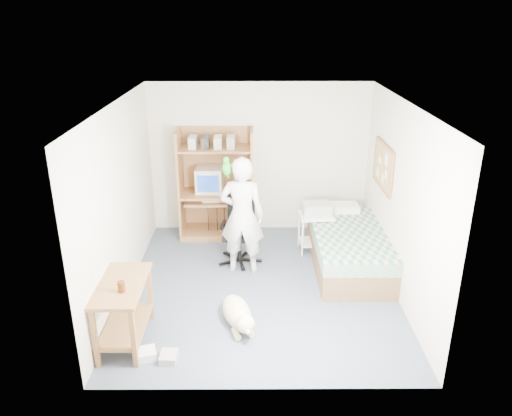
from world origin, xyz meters
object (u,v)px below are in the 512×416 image
(bed, at_px, (348,247))
(side_desk, at_px, (123,304))
(dog, at_px, (238,314))
(office_chair, at_px, (240,238))
(computer_hutch, at_px, (217,188))
(printer_cart, at_px, (316,227))
(person, at_px, (242,216))

(bed, relative_size, side_desk, 2.02)
(bed, relative_size, dog, 2.13)
(office_chair, bearing_deg, computer_hutch, 119.40)
(dog, distance_m, printer_cart, 2.31)
(bed, bearing_deg, dog, -136.28)
(bed, xyz_separation_m, side_desk, (-2.85, -1.82, 0.21))
(dog, bearing_deg, office_chair, 73.35)
(office_chair, height_order, person, person)
(side_desk, height_order, person, person)
(bed, relative_size, office_chair, 1.96)
(office_chair, relative_size, dog, 1.09)
(bed, distance_m, printer_cart, 0.66)
(side_desk, bearing_deg, person, 52.26)
(computer_hutch, distance_m, office_chair, 1.13)
(computer_hutch, distance_m, side_desk, 3.08)
(printer_cart, bearing_deg, bed, -51.44)
(person, bearing_deg, office_chair, -75.17)
(office_chair, height_order, printer_cart, office_chair)
(side_desk, relative_size, dog, 1.05)
(side_desk, distance_m, office_chair, 2.34)
(bed, bearing_deg, person, -174.70)
(bed, xyz_separation_m, person, (-1.56, -0.14, 0.57))
(person, relative_size, dog, 1.80)
(bed, bearing_deg, office_chair, 174.23)
(computer_hutch, bearing_deg, printer_cart, -22.37)
(office_chair, xyz_separation_m, printer_cart, (1.17, 0.32, 0.04))
(side_desk, bearing_deg, dog, 13.37)
(computer_hutch, relative_size, bed, 0.89)
(bed, relative_size, printer_cart, 3.25)
(computer_hutch, distance_m, dog, 2.75)
(office_chair, bearing_deg, dog, -82.73)
(computer_hutch, xyz_separation_m, dog, (0.42, -2.64, -0.66))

